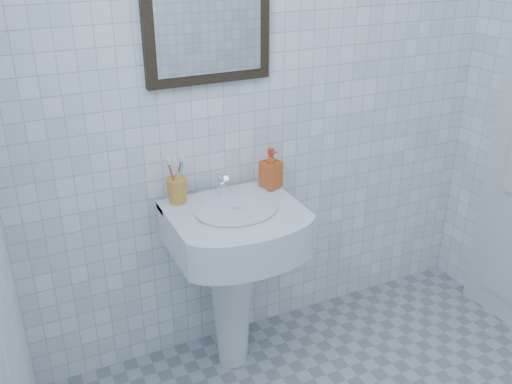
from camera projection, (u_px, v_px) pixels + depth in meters
wall_back at (269, 72)px, 2.34m from camera, size 2.20×0.02×2.50m
washbasin at (233, 260)px, 2.36m from camera, size 0.52×0.38×0.80m
faucet at (222, 186)px, 2.31m from camera, size 0.04×0.09×0.11m
toothbrush_cup at (177, 191)px, 2.25m from camera, size 0.09×0.09×0.10m
soap_dispenser at (271, 168)px, 2.38m from camera, size 0.10×0.10×0.17m
wall_mirror at (207, 0)px, 2.09m from camera, size 0.50×0.04×0.62m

